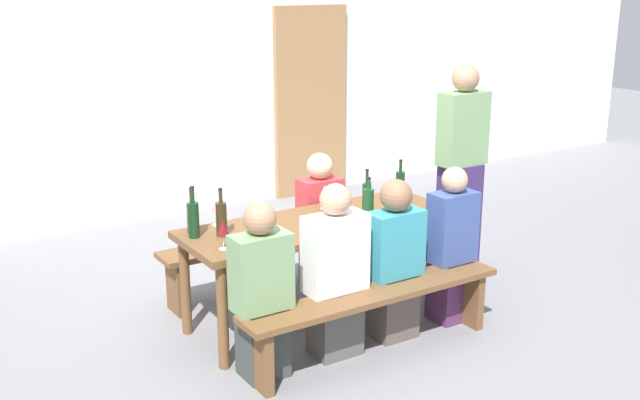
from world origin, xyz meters
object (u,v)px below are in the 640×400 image
object	(u,v)px
wine_bottle_4	(192,216)
seated_guest_near_0	(262,295)
wine_glass_2	(223,229)
wine_glass_3	(389,201)
seated_guest_far_0	(320,224)
wine_bottle_3	(221,218)
seated_guest_near_3	(451,249)
wooden_door	(311,102)
wine_glass_0	(216,207)
wine_glass_1	(325,192)
seated_guest_near_2	(394,263)
wine_bottle_2	(369,205)
bench_near	(374,305)
tasting_table	(320,232)
wine_bottle_5	(400,186)
standing_host	(461,174)
seated_guest_near_1	(335,276)
wine_bottle_1	(367,197)
bench_far	(275,247)
wine_bottle_0	(194,219)

from	to	relation	value
wine_bottle_4	seated_guest_near_0	xyz separation A→B (m)	(0.12, -0.75, -0.32)
wine_glass_2	seated_guest_near_0	distance (m)	0.49
wine_glass_3	seated_guest_far_0	xyz separation A→B (m)	(-0.18, 0.64, -0.32)
wine_bottle_3	wine_glass_2	size ratio (longest dim) A/B	1.69
seated_guest_near_3	seated_guest_far_0	bearing A→B (deg)	24.57
wooden_door	wine_glass_0	bearing A→B (deg)	-132.38
wine_glass_1	seated_guest_near_3	size ratio (longest dim) A/B	0.15
wooden_door	seated_guest_near_2	distance (m)	3.75
wooden_door	wine_glass_2	xyz separation A→B (m)	(-2.56, -3.08, -0.16)
wooden_door	wine_bottle_2	world-z (taller)	wooden_door
bench_near	wine_glass_1	bearing A→B (deg)	78.29
tasting_table	wine_bottle_5	size ratio (longest dim) A/B	6.07
tasting_table	wine_glass_2	size ratio (longest dim) A/B	10.27
wine_glass_0	seated_guest_near_0	size ratio (longest dim) A/B	0.17
tasting_table	wine_glass_1	distance (m)	0.36
seated_guest_far_0	standing_host	distance (m)	1.24
wine_glass_1	seated_guest_near_2	distance (m)	0.81
wine_glass_0	wine_glass_1	size ratio (longest dim) A/B	1.08
wine_bottle_2	wine_bottle_5	size ratio (longest dim) A/B	0.99
wine_glass_0	seated_guest_near_1	distance (m)	0.98
tasting_table	wine_glass_1	xyz separation A→B (m)	(0.18, 0.22, 0.21)
seated_guest_near_1	wine_bottle_1	bearing A→B (deg)	-50.56
tasting_table	wine_glass_3	world-z (taller)	wine_glass_3
wooden_door	seated_guest_near_3	world-z (taller)	wooden_door
wine_bottle_2	seated_guest_near_1	size ratio (longest dim) A/B	0.28
tasting_table	wine_bottle_5	world-z (taller)	wine_bottle_5
bench_near	wine_glass_1	size ratio (longest dim) A/B	10.71
wooden_door	wine_bottle_1	world-z (taller)	wooden_door
wine_glass_3	bench_far	bearing A→B (deg)	122.36
wine_glass_3	standing_host	bearing A→B (deg)	17.55
tasting_table	wine_bottle_2	bearing A→B (deg)	-39.34
tasting_table	wine_bottle_3	bearing A→B (deg)	174.60
wine_glass_3	seated_guest_near_0	size ratio (longest dim) A/B	0.13
wine_bottle_4	seated_guest_far_0	size ratio (longest dim) A/B	0.28
wine_bottle_3	wine_glass_1	distance (m)	0.92
bench_near	bench_far	world-z (taller)	same
wine_bottle_2	wine_bottle_4	world-z (taller)	wine_bottle_2
wine_bottle_1	seated_guest_near_0	bearing A→B (deg)	-156.52
wine_bottle_1	seated_guest_near_1	bearing A→B (deg)	-140.56
wine_bottle_2	seated_guest_far_0	bearing A→B (deg)	85.43
wooden_door	wine_bottle_5	size ratio (longest dim) A/B	6.43
standing_host	seated_guest_far_0	bearing A→B (deg)	-16.46
wine_glass_0	seated_guest_near_0	world-z (taller)	seated_guest_near_0
bench_near	seated_guest_near_3	xyz separation A→B (m)	(0.78, 0.15, 0.19)
tasting_table	wine_bottle_4	xyz separation A→B (m)	(-0.86, 0.24, 0.20)
wine_glass_1	wine_glass_2	distance (m)	1.09
tasting_table	seated_guest_near_3	bearing A→B (deg)	-32.88
seated_guest_near_1	standing_host	distance (m)	1.83
wooden_door	wine_bottle_1	distance (m)	3.22
wine_bottle_0	seated_guest_far_0	size ratio (longest dim) A/B	0.32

